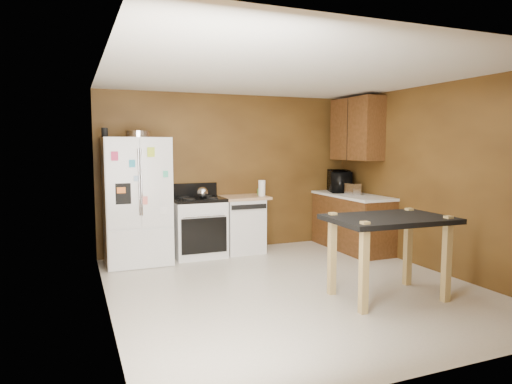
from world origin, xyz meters
TOP-DOWN VIEW (x-y plane):
  - floor at (0.00, 0.00)m, footprint 4.50×4.50m
  - ceiling at (0.00, 0.00)m, footprint 4.50×4.50m
  - wall_back at (0.00, 2.25)m, footprint 4.20×0.00m
  - wall_front at (0.00, -2.25)m, footprint 4.20×0.00m
  - wall_left at (-2.10, 0.00)m, footprint 0.00×4.50m
  - wall_right at (2.10, 0.00)m, footprint 0.00×4.50m
  - roasting_pan at (-1.51, 1.83)m, footprint 0.36×0.36m
  - pen_cup at (-1.96, 1.82)m, footprint 0.09×0.09m
  - kettle at (-0.59, 1.84)m, footprint 0.17×0.17m
  - paper_towel at (0.37, 1.83)m, footprint 0.12×0.12m
  - green_canister at (0.42, 2.02)m, footprint 0.11×0.11m
  - toaster at (1.77, 1.39)m, footprint 0.16×0.25m
  - microwave at (1.83, 1.88)m, footprint 0.60×0.71m
  - refrigerator at (-1.55, 1.86)m, footprint 0.90×0.80m
  - gas_range at (-0.64, 1.92)m, footprint 0.76×0.68m
  - dishwasher at (0.08, 1.95)m, footprint 0.78×0.63m
  - right_cabinets at (1.84, 1.48)m, footprint 0.63×1.58m
  - island at (0.80, -0.73)m, footprint 1.34×0.92m

SIDE VIEW (x-z plane):
  - floor at x=0.00m, z-range 0.00..0.00m
  - dishwasher at x=0.08m, z-range 0.01..0.90m
  - gas_range at x=-0.64m, z-range -0.09..1.01m
  - island at x=0.80m, z-range 0.31..1.25m
  - refrigerator at x=-1.55m, z-range 0.00..1.80m
  - right_cabinets at x=1.84m, z-range -0.32..2.13m
  - green_canister at x=0.42m, z-range 0.89..0.99m
  - kettle at x=-0.59m, z-range 0.90..1.07m
  - toaster at x=1.77m, z-range 0.90..1.08m
  - paper_towel at x=0.37m, z-range 0.89..1.14m
  - microwave at x=1.83m, z-range 0.90..1.23m
  - wall_back at x=0.00m, z-range -0.85..3.35m
  - wall_front at x=0.00m, z-range -0.85..3.35m
  - wall_left at x=-2.10m, z-range -1.00..3.50m
  - wall_right at x=2.10m, z-range -1.00..3.50m
  - roasting_pan at x=-1.51m, z-range 1.80..1.89m
  - pen_cup at x=-1.96m, z-range 1.80..1.93m
  - ceiling at x=0.00m, z-range 2.50..2.50m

